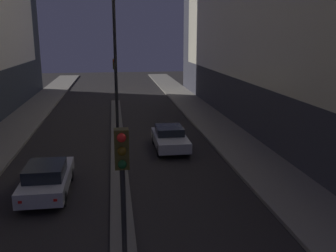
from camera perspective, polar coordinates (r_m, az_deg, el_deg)
median_strip at (r=23.24m, az=-7.63°, el=-3.19°), size 0.86×33.24×0.13m
traffic_light_near at (r=8.54m, az=-6.91°, el=-8.62°), size 0.32×0.42×4.66m
traffic_light_mid at (r=32.97m, az=-8.10°, el=7.97°), size 0.32×0.42×4.66m
street_lamp at (r=19.68m, az=-8.14°, el=13.41°), size 0.63×0.63×8.94m
car_left_lane at (r=17.15m, az=-17.96°, el=-7.57°), size 1.84×4.45×1.45m
car_right_lane at (r=22.62m, az=0.29°, el=-1.83°), size 1.86×4.18×1.36m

